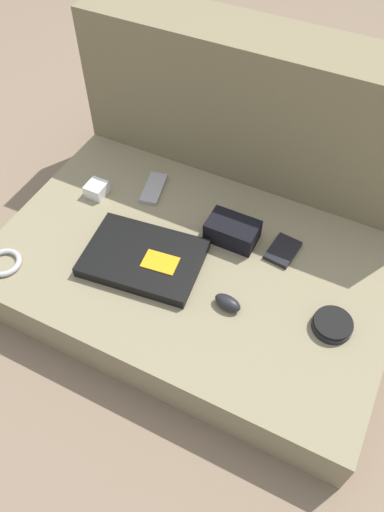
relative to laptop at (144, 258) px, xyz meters
name	(u,v)px	position (x,y,z in m)	size (l,w,h in m)	color
ground_plane	(192,289)	(0.11, 0.06, -0.15)	(8.00, 8.00, 0.00)	#7A6651
couch_seat	(192,276)	(0.11, 0.06, -0.08)	(1.06, 0.67, 0.14)	#847A5B
couch_backrest	(258,126)	(0.11, 0.49, 0.13)	(1.06, 0.20, 0.56)	#756B4C
laptop	(144,258)	(0.00, 0.00, 0.00)	(0.33, 0.25, 0.03)	black
computer_mouse	(228,303)	(0.26, -0.03, 0.00)	(0.08, 0.05, 0.03)	black
speaker_puck	(333,325)	(0.51, 0.03, 0.00)	(0.10, 0.10, 0.03)	black
phone_silver	(283,251)	(0.32, 0.20, -0.01)	(0.08, 0.11, 0.01)	black
phone_black	(154,189)	(-0.11, 0.25, -0.01)	(0.08, 0.14, 0.01)	#99999E
camera_pouch	(232,231)	(0.18, 0.18, 0.02)	(0.14, 0.09, 0.06)	black
charger_brick	(97,189)	(-0.25, 0.16, 0.00)	(0.06, 0.06, 0.04)	silver
cable_coil	(4,263)	(-0.33, -0.17, -0.01)	(0.09, 0.09, 0.01)	#B2B2B7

